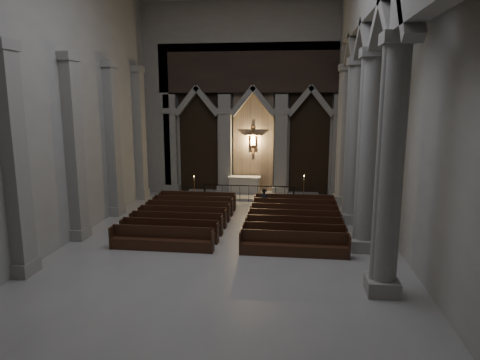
{
  "coord_description": "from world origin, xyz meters",
  "views": [
    {
      "loc": [
        2.58,
        -15.75,
        6.15
      ],
      "look_at": [
        0.23,
        3.0,
        2.53
      ],
      "focal_mm": 32.0,
      "sensor_mm": 36.0,
      "label": 1
    }
  ],
  "objects_px": {
    "altar": "(244,184)",
    "pews": "(237,222)",
    "altar_rail": "(249,191)",
    "candle_stand_right": "(304,194)",
    "candle_stand_left": "(194,193)",
    "worshipper": "(264,201)"
  },
  "relations": [
    {
      "from": "altar",
      "to": "pews",
      "type": "xyz_separation_m",
      "value": [
        0.5,
        -7.29,
        -0.36
      ]
    },
    {
      "from": "altar",
      "to": "altar_rail",
      "type": "distance_m",
      "value": 2.1
    },
    {
      "from": "candle_stand_right",
      "to": "pews",
      "type": "relative_size",
      "value": 0.16
    },
    {
      "from": "candle_stand_right",
      "to": "pews",
      "type": "distance_m",
      "value": 6.76
    },
    {
      "from": "candle_stand_left",
      "to": "candle_stand_right",
      "type": "height_order",
      "value": "candle_stand_right"
    },
    {
      "from": "candle_stand_left",
      "to": "pews",
      "type": "distance_m",
      "value": 6.61
    },
    {
      "from": "worshipper",
      "to": "pews",
      "type": "bearing_deg",
      "value": -99.64
    },
    {
      "from": "altar_rail",
      "to": "altar",
      "type": "bearing_deg",
      "value": 103.73
    },
    {
      "from": "pews",
      "to": "worshipper",
      "type": "height_order",
      "value": "worshipper"
    },
    {
      "from": "altar",
      "to": "candle_stand_right",
      "type": "distance_m",
      "value": 4.02
    },
    {
      "from": "candle_stand_left",
      "to": "pews",
      "type": "height_order",
      "value": "candle_stand_left"
    },
    {
      "from": "altar_rail",
      "to": "candle_stand_right",
      "type": "bearing_deg",
      "value": 11.66
    },
    {
      "from": "altar_rail",
      "to": "pews",
      "type": "height_order",
      "value": "altar_rail"
    },
    {
      "from": "altar",
      "to": "altar_rail",
      "type": "bearing_deg",
      "value": -76.27
    },
    {
      "from": "altar_rail",
      "to": "pews",
      "type": "relative_size",
      "value": 0.56
    },
    {
      "from": "candle_stand_right",
      "to": "worshipper",
      "type": "bearing_deg",
      "value": -125.64
    },
    {
      "from": "altar",
      "to": "altar_rail",
      "type": "xyz_separation_m",
      "value": [
        0.5,
        -2.04,
        0.03
      ]
    },
    {
      "from": "candle_stand_left",
      "to": "worshipper",
      "type": "xyz_separation_m",
      "value": [
        4.51,
        -2.78,
        0.29
      ]
    },
    {
      "from": "candle_stand_left",
      "to": "candle_stand_right",
      "type": "distance_m",
      "value": 6.7
    },
    {
      "from": "pews",
      "to": "worshipper",
      "type": "xyz_separation_m",
      "value": [
        1.08,
        2.87,
        0.37
      ]
    },
    {
      "from": "candle_stand_right",
      "to": "altar_rail",
      "type": "bearing_deg",
      "value": -168.34
    },
    {
      "from": "candle_stand_right",
      "to": "worshipper",
      "type": "distance_m",
      "value": 3.76
    }
  ]
}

